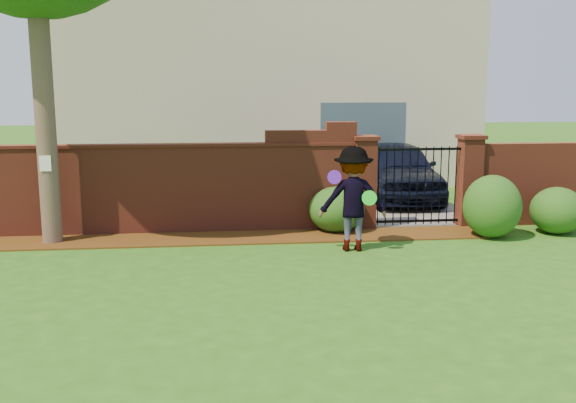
{
  "coord_description": "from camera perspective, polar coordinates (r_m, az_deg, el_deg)",
  "views": [
    {
      "loc": [
        -0.57,
        -8.72,
        2.89
      ],
      "look_at": [
        0.56,
        1.4,
        1.05
      ],
      "focal_mm": 40.58,
      "sensor_mm": 36.0,
      "label": 1
    }
  ],
  "objects": [
    {
      "name": "ground",
      "position": [
        9.21,
        -2.52,
        -8.09
      ],
      "size": [
        80.0,
        80.0,
        0.01
      ],
      "primitive_type": "cube",
      "color": "#285916",
      "rests_on": "ground"
    },
    {
      "name": "iron_gate",
      "position": [
        13.51,
        11.25,
        1.37
      ],
      "size": [
        1.78,
        0.03,
        1.6
      ],
      "color": "black",
      "rests_on": "ground"
    },
    {
      "name": "frisbee_purple",
      "position": [
        11.19,
        4.09,
        2.15
      ],
      "size": [
        0.25,
        0.12,
        0.24
      ],
      "primitive_type": "cylinder",
      "rotation": [
        1.36,
        0.0,
        -0.22
      ],
      "color": "#521BAC",
      "rests_on": "man"
    },
    {
      "name": "house",
      "position": [
        20.78,
        -2.05,
        10.97
      ],
      "size": [
        12.4,
        6.4,
        6.3
      ],
      "color": "beige",
      "rests_on": "ground"
    },
    {
      "name": "brick_wall_return",
      "position": [
        14.75,
        22.82,
        1.48
      ],
      "size": [
        4.0,
        0.25,
        1.7
      ],
      "primitive_type": "cube",
      "color": "maroon",
      "rests_on": "ground"
    },
    {
      "name": "man",
      "position": [
        11.38,
        5.71,
        0.19
      ],
      "size": [
        1.25,
        0.8,
        1.83
      ],
      "primitive_type": "imported",
      "rotation": [
        0.0,
        0.0,
        3.04
      ],
      "color": "gray",
      "rests_on": "ground"
    },
    {
      "name": "pillar_left",
      "position": [
        13.21,
        6.71,
        1.74
      ],
      "size": [
        0.5,
        0.5,
        1.88
      ],
      "color": "maroon",
      "rests_on": "ground"
    },
    {
      "name": "shrub_middle",
      "position": [
        12.94,
        17.45,
        -0.42
      ],
      "size": [
        1.1,
        1.1,
        1.2
      ],
      "primitive_type": "ellipsoid",
      "color": "#174C16",
      "rests_on": "ground"
    },
    {
      "name": "paper_notice",
      "position": [
        12.39,
        -20.5,
        3.15
      ],
      "size": [
        0.2,
        0.01,
        0.28
      ],
      "primitive_type": "cube",
      "color": "white",
      "rests_on": "tree"
    },
    {
      "name": "frisbee_green",
      "position": [
        11.17,
        7.14,
        0.32
      ],
      "size": [
        0.26,
        0.14,
        0.26
      ],
      "primitive_type": "cylinder",
      "rotation": [
        1.43,
        0.0,
        -0.32
      ],
      "color": "#1CD520",
      "rests_on": "man"
    },
    {
      "name": "brick_wall",
      "position": [
        12.96,
        -12.67,
        1.27
      ],
      "size": [
        8.7,
        0.31,
        2.16
      ],
      "color": "maroon",
      "rests_on": "ground"
    },
    {
      "name": "shrub_left",
      "position": [
        12.89,
        4.28,
        -0.7
      ],
      "size": [
        1.1,
        1.1,
        0.9
      ],
      "primitive_type": "ellipsoid",
      "color": "#174C16",
      "rests_on": "ground"
    },
    {
      "name": "shrub_right",
      "position": [
        13.76,
        22.52,
        -0.73
      ],
      "size": [
        1.03,
        1.03,
        0.92
      ],
      "primitive_type": "ellipsoid",
      "color": "#174C16",
      "rests_on": "ground"
    },
    {
      "name": "mulch_bed",
      "position": [
        12.4,
        -7.96,
        -3.27
      ],
      "size": [
        11.1,
        1.08,
        0.03
      ],
      "primitive_type": "cube",
      "color": "#3E230B",
      "rests_on": "ground"
    },
    {
      "name": "driveway",
      "position": [
        17.45,
        7.22,
        0.63
      ],
      "size": [
        3.2,
        8.0,
        0.01
      ],
      "primitive_type": "cube",
      "color": "slate",
      "rests_on": "ground"
    },
    {
      "name": "pillar_right",
      "position": [
        13.87,
        15.6,
        1.84
      ],
      "size": [
        0.5,
        0.5,
        1.88
      ],
      "color": "maroon",
      "rests_on": "ground"
    },
    {
      "name": "car",
      "position": [
        16.52,
        9.69,
        2.62
      ],
      "size": [
        1.97,
        4.45,
        1.49
      ],
      "primitive_type": "imported",
      "rotation": [
        0.0,
        0.0,
        -0.05
      ],
      "color": "black",
      "rests_on": "ground"
    }
  ]
}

